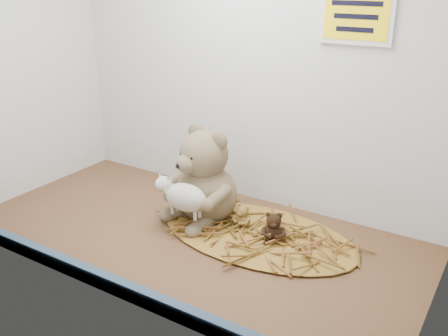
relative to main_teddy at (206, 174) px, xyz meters
The scene contains 8 objects.
alcove_shell 31.65cm from the main_teddy, 44.36° to the right, with size 120.40×60.20×90.40cm.
front_rail 41.25cm from the main_teddy, 87.43° to the right, with size 119.28×2.20×3.60cm, color #364D68.
straw_bed 21.41cm from the main_teddy, ahead, with size 55.02×31.95×1.06cm, color brown.
main_teddy is the anchor object (origin of this frame).
toy_lamb 10.14cm from the main_teddy, 90.00° to the right, with size 15.96×9.74×10.31cm, color beige, non-canonical shape.
mini_teddy_tan 15.02cm from the main_teddy, ahead, with size 5.13×5.41×6.36cm, color olive, non-canonical shape.
mini_teddy_brown 23.87cm from the main_teddy, ahead, with size 6.30×6.65×7.81cm, color black, non-canonical shape.
wall_sign 55.54cm from the main_teddy, 30.43° to the left, with size 16.00×1.20×11.00cm, color yellow.
Camera 1 is at (69.26, -93.44, 65.06)cm, focal length 40.00 mm.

